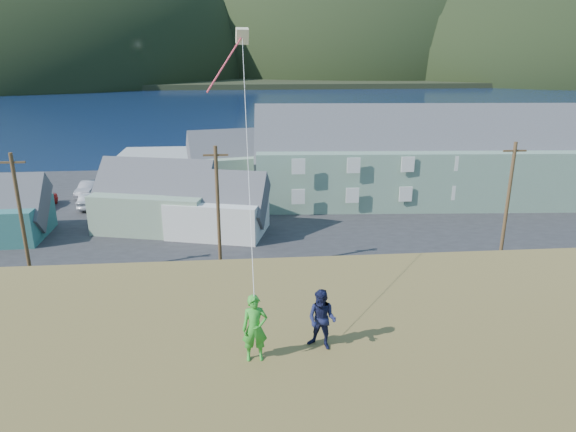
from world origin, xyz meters
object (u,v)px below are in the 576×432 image
(lodge, at_px, (422,157))
(wharf, at_px, (212,158))
(shed_palegreen_near, at_px, (156,198))
(shed_white, at_px, (218,206))
(shed_palegreen_far, at_px, (240,160))
(kite_flyer_navy, at_px, (322,320))
(kite_flyer_green, at_px, (255,328))

(lodge, bearing_deg, wharf, 139.75)
(wharf, distance_m, shed_palegreen_near, 28.01)
(wharf, relative_size, lodge, 0.76)
(wharf, bearing_deg, shed_white, -85.73)
(shed_white, relative_size, shed_palegreen_far, 0.74)
(shed_palegreen_far, bearing_deg, shed_white, -107.92)
(shed_palegreen_near, relative_size, kite_flyer_navy, 6.61)
(kite_flyer_green, bearing_deg, wharf, 92.21)
(shed_palegreen_near, xyz_separation_m, shed_white, (5.34, -2.01, -0.24))
(lodge, bearing_deg, shed_white, -154.00)
(wharf, height_order, shed_white, shed_white)
(wharf, xyz_separation_m, kite_flyer_green, (4.68, -59.26, 7.66))
(shed_white, bearing_deg, wharf, 109.15)
(shed_white, height_order, shed_palegreen_far, shed_palegreen_far)
(kite_flyer_navy, bearing_deg, kite_flyer_green, -137.96)
(lodge, height_order, shed_white, lodge)
(lodge, bearing_deg, shed_palegreen_far, 159.21)
(lodge, height_order, shed_palegreen_near, lodge)
(shed_palegreen_far, xyz_separation_m, kite_flyer_green, (0.69, -46.10, 5.19))
(shed_palegreen_far, bearing_deg, lodge, -36.29)
(shed_white, bearing_deg, kite_flyer_navy, -66.79)
(lodge, distance_m, kite_flyer_green, 41.83)
(wharf, relative_size, shed_white, 2.83)
(shed_palegreen_near, xyz_separation_m, shed_palegreen_far, (7.11, 14.58, 0.19))
(shed_white, bearing_deg, shed_palegreen_far, 98.80)
(lodge, distance_m, shed_white, 21.83)
(lodge, distance_m, shed_palegreen_near, 26.26)
(shed_palegreen_far, distance_m, kite_flyer_green, 46.40)
(wharf, height_order, lodge, lodge)
(shed_palegreen_near, distance_m, kite_flyer_navy, 33.00)
(shed_palegreen_near, height_order, shed_white, shed_palegreen_near)
(shed_palegreen_near, distance_m, kite_flyer_green, 32.91)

